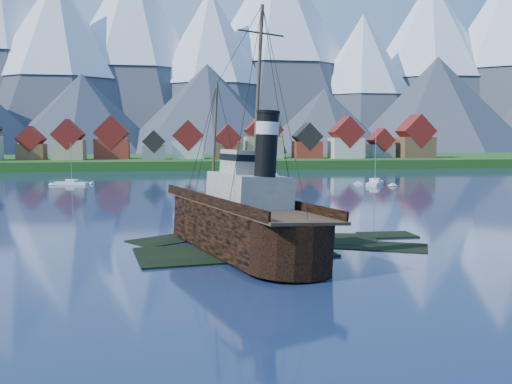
{
  "coord_description": "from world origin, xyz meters",
  "views": [
    {
      "loc": [
        -8.96,
        -54.76,
        10.99
      ],
      "look_at": [
        0.37,
        6.0,
        5.0
      ],
      "focal_mm": 40.0,
      "sensor_mm": 36.0,
      "label": 1
    }
  ],
  "objects": [
    {
      "name": "town",
      "position": [
        -33.12,
        152.18,
        8.99
      ],
      "size": [
        250.96,
        16.69,
        17.3
      ],
      "color": "maroon",
      "rests_on": "ground"
    },
    {
      "name": "mountains",
      "position": [
        -0.79,
        481.26,
        89.34
      ],
      "size": [
        965.0,
        340.0,
        205.0
      ],
      "color": "#2D333D",
      "rests_on": "ground"
    },
    {
      "name": "seawall",
      "position": [
        0.0,
        132.0,
        0.0
      ],
      "size": [
        600.0,
        2.5,
        2.0
      ],
      "primitive_type": "cube",
      "color": "#3F3D38",
      "rests_on": "ground"
    },
    {
      "name": "sailboat_d",
      "position": [
        37.36,
        68.65,
        0.29
      ],
      "size": [
        6.78,
        9.28,
        12.81
      ],
      "rotation": [
        0.0,
        0.0,
        -0.53
      ],
      "color": "silver",
      "rests_on": "ground"
    },
    {
      "name": "sailboat_e",
      "position": [
        18.49,
        93.45,
        0.22
      ],
      "size": [
        4.06,
        9.15,
        10.31
      ],
      "rotation": [
        0.0,
        0.0,
        -0.21
      ],
      "color": "silver",
      "rests_on": "ground"
    },
    {
      "name": "shoal",
      "position": [
        1.78,
        2.15,
        -0.35
      ],
      "size": [
        31.71,
        21.24,
        1.14
      ],
      "color": "black",
      "rests_on": "ground"
    },
    {
      "name": "tugboat_wreck",
      "position": [
        -2.36,
        0.4,
        3.02
      ],
      "size": [
        7.04,
        30.35,
        24.05
      ],
      "rotation": [
        0.0,
        0.06,
        0.28
      ],
      "color": "black",
      "rests_on": "ground"
    },
    {
      "name": "sailboat_c",
      "position": [
        -31.0,
        80.3,
        0.22
      ],
      "size": [
        7.96,
        4.48,
        10.0
      ],
      "rotation": [
        0.0,
        0.0,
        1.22
      ],
      "color": "silver",
      "rests_on": "ground"
    },
    {
      "name": "shore_bank",
      "position": [
        0.0,
        170.0,
        0.0
      ],
      "size": [
        600.0,
        80.0,
        3.2
      ],
      "primitive_type": "cube",
      "color": "#1E4714",
      "rests_on": "ground"
    },
    {
      "name": "ground",
      "position": [
        0.0,
        0.0,
        0.0
      ],
      "size": [
        1400.0,
        1400.0,
        0.0
      ],
      "primitive_type": "plane",
      "color": "#1B2A4D",
      "rests_on": "ground"
    }
  ]
}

